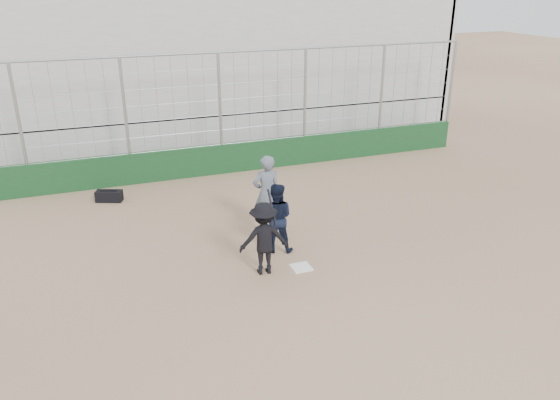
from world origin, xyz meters
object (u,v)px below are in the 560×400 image
object	(u,v)px
equipment_bag	(109,196)
umpire	(267,197)
catcher_crouched	(276,229)
batter_at_plate	(264,238)

from	to	relation	value
equipment_bag	umpire	bearing A→B (deg)	-42.98
catcher_crouched	umpire	distance (m)	1.29
catcher_crouched	equipment_bag	distance (m)	5.93
batter_at_plate	catcher_crouched	bearing A→B (deg)	55.05
batter_at_plate	catcher_crouched	size ratio (longest dim) A/B	1.56
batter_at_plate	equipment_bag	size ratio (longest dim) A/B	2.23
umpire	equipment_bag	distance (m)	5.18
catcher_crouched	umpire	size ratio (longest dim) A/B	0.64
catcher_crouched	equipment_bag	size ratio (longest dim) A/B	1.43
batter_at_plate	catcher_crouched	world-z (taller)	batter_at_plate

